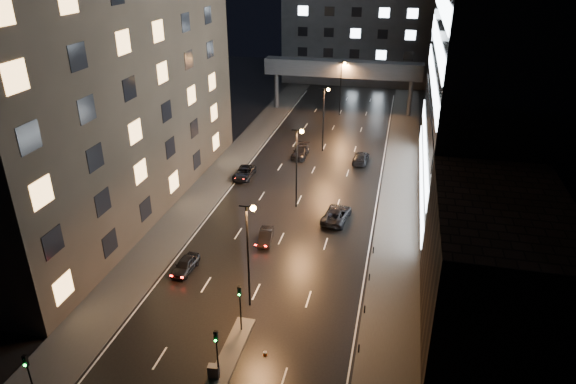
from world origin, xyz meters
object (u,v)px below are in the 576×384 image
object	(u,v)px
car_away_d	(301,152)
utility_cabinet	(214,371)
car_toward_b	(361,158)
car_away_b	(266,236)
car_away_a	(185,265)
car_toward_a	(336,214)
car_away_c	(244,173)

from	to	relation	value
car_away_d	utility_cabinet	xyz separation A→B (m)	(2.82, -45.91, -0.09)
car_toward_b	car_away_b	bearing A→B (deg)	74.78
car_away_b	utility_cabinet	world-z (taller)	car_away_b
car_away_d	car_toward_b	bearing A→B (deg)	-2.79
car_away_a	car_toward_a	distance (m)	19.10
car_toward_a	car_away_a	bearing A→B (deg)	53.57
car_away_b	car_toward_a	xyz separation A→B (m)	(6.88, 6.54, 0.15)
car_away_b	car_toward_b	distance (m)	26.61
car_away_c	car_away_d	bearing A→B (deg)	57.41
car_toward_a	car_away_b	bearing A→B (deg)	50.82
car_away_b	car_away_c	bearing A→B (deg)	107.25
car_away_a	utility_cabinet	distance (m)	14.91
car_away_b	car_toward_a	world-z (taller)	car_toward_a
car_toward_b	utility_cabinet	distance (m)	45.91
car_away_a	car_toward_b	xyz separation A→B (m)	(14.22, 32.68, 0.07)
car_away_b	utility_cabinet	size ratio (longest dim) A/B	3.70
car_away_a	utility_cabinet	size ratio (longest dim) A/B	3.86
car_away_b	car_away_d	distance (m)	25.92
car_toward_a	car_away_d	bearing A→B (deg)	-59.51
car_away_b	car_away_c	world-z (taller)	car_away_c
car_away_c	car_away_b	bearing A→B (deg)	-65.79
car_away_b	car_away_d	size ratio (longest dim) A/B	0.74
car_away_d	utility_cabinet	distance (m)	46.00
car_away_b	utility_cabinet	distance (m)	20.08
car_toward_a	utility_cabinet	distance (m)	27.13
car_away_c	car_away_a	bearing A→B (deg)	-87.89
car_away_d	car_toward_a	distance (m)	21.05
car_away_b	utility_cabinet	xyz separation A→B (m)	(1.40, -20.03, 0.03)
car_away_d	car_away_c	bearing A→B (deg)	-121.71
car_away_b	car_toward_a	distance (m)	9.49
car_away_b	car_away_c	size ratio (longest dim) A/B	0.76
car_away_a	car_away_c	world-z (taller)	car_away_c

